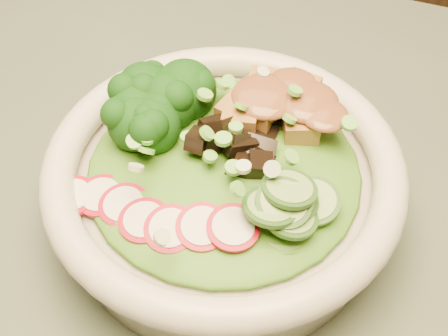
% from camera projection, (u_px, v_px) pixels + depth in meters
% --- Properties ---
extents(dining_table, '(1.20, 0.80, 0.75)m').
position_uv_depth(dining_table, '(41.00, 296.00, 0.56)').
color(dining_table, black).
rests_on(dining_table, ground).
extents(salad_bowl, '(0.25, 0.25, 0.07)m').
position_uv_depth(salad_bowl, '(224.00, 185.00, 0.45)').
color(salad_bowl, beige).
rests_on(salad_bowl, dining_table).
extents(lettuce_bed, '(0.19, 0.19, 0.02)m').
position_uv_depth(lettuce_bed, '(224.00, 167.00, 0.43)').
color(lettuce_bed, '#265812').
rests_on(lettuce_bed, salad_bowl).
extents(broccoli_florets, '(0.09, 0.08, 0.04)m').
position_uv_depth(broccoli_florets, '(162.00, 113.00, 0.45)').
color(broccoli_florets, black).
rests_on(broccoli_florets, salad_bowl).
extents(radish_slices, '(0.11, 0.06, 0.02)m').
position_uv_depth(radish_slices, '(161.00, 220.00, 0.40)').
color(radish_slices, maroon).
rests_on(radish_slices, salad_bowl).
extents(cucumber_slices, '(0.08, 0.08, 0.03)m').
position_uv_depth(cucumber_slices, '(293.00, 206.00, 0.40)').
color(cucumber_slices, '#91B162').
rests_on(cucumber_slices, salad_bowl).
extents(mushroom_heap, '(0.08, 0.08, 0.04)m').
position_uv_depth(mushroom_heap, '(235.00, 146.00, 0.43)').
color(mushroom_heap, black).
rests_on(mushroom_heap, salad_bowl).
extents(tofu_cubes, '(0.10, 0.08, 0.03)m').
position_uv_depth(tofu_cubes, '(281.00, 113.00, 0.45)').
color(tofu_cubes, olive).
rests_on(tofu_cubes, salad_bowl).
extents(peanut_sauce, '(0.07, 0.05, 0.02)m').
position_uv_depth(peanut_sauce, '(283.00, 101.00, 0.44)').
color(peanut_sauce, brown).
rests_on(peanut_sauce, tofu_cubes).
extents(scallion_garnish, '(0.18, 0.18, 0.02)m').
position_uv_depth(scallion_garnish, '(224.00, 145.00, 0.42)').
color(scallion_garnish, '#69BB42').
rests_on(scallion_garnish, salad_bowl).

